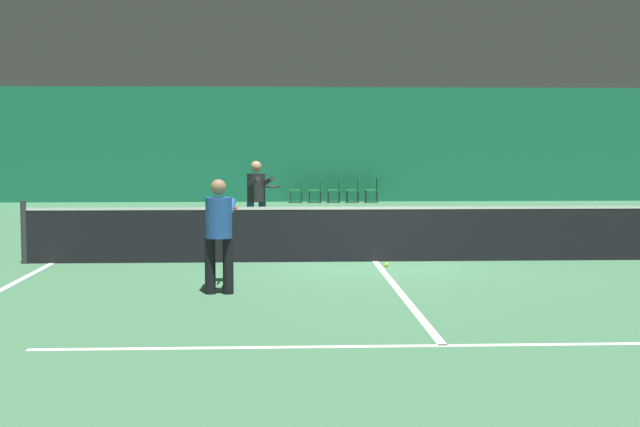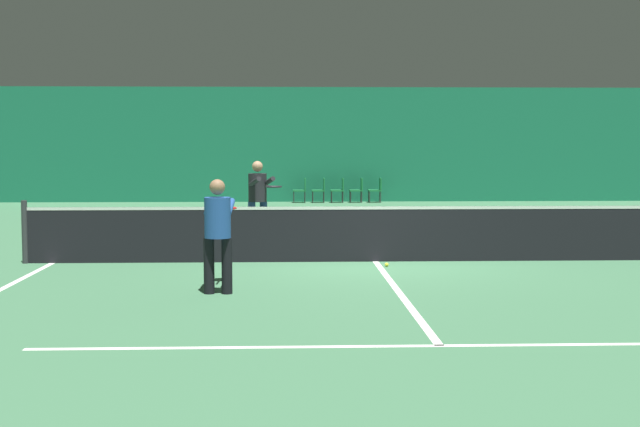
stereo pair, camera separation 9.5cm
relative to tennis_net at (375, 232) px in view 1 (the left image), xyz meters
The scene contains 16 objects.
ground_plane 0.51m from the tennis_net, ahead, with size 60.00×60.00×0.00m, color #3D704C.
backdrop_curtain 15.98m from the tennis_net, 90.00° to the left, with size 23.00×0.12×3.98m.
court_line_baseline_far 11.91m from the tennis_net, 90.00° to the left, with size 11.00×0.10×0.00m.
court_line_service_far 6.42m from the tennis_net, 90.00° to the left, with size 8.25×0.10×0.00m.
court_line_service_near 6.42m from the tennis_net, 90.00° to the right, with size 8.25×0.10×0.00m.
court_line_sideline_left 5.52m from the tennis_net, behind, with size 0.10×23.80×0.00m.
court_line_centre 0.51m from the tennis_net, ahead, with size 0.10×12.80×0.00m.
tennis_net is the anchor object (origin of this frame).
player_near 4.01m from the tennis_net, 127.93° to the right, with size 0.41×1.31×1.55m.
player_far 4.02m from the tennis_net, 121.92° to the left, with size 0.81×1.39×1.66m.
courtside_chair_0 15.40m from the tennis_net, 93.72° to the left, with size 0.44×0.44×0.84m.
courtside_chair_1 15.37m from the tennis_net, 91.31° to the left, with size 0.44×0.44×0.84m.
courtside_chair_2 15.37m from the tennis_net, 88.89° to the left, with size 0.44×0.44×0.84m.
courtside_chair_3 15.39m from the tennis_net, 86.48° to the left, with size 0.44×0.44×0.84m.
courtside_chair_4 15.45m from the tennis_net, 84.08° to the left, with size 0.44×0.44×0.84m.
tennis_ball 0.81m from the tennis_net, 79.45° to the right, with size 0.07×0.07×0.07m.
Camera 1 is at (-1.63, -15.13, 2.02)m, focal length 50.00 mm.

